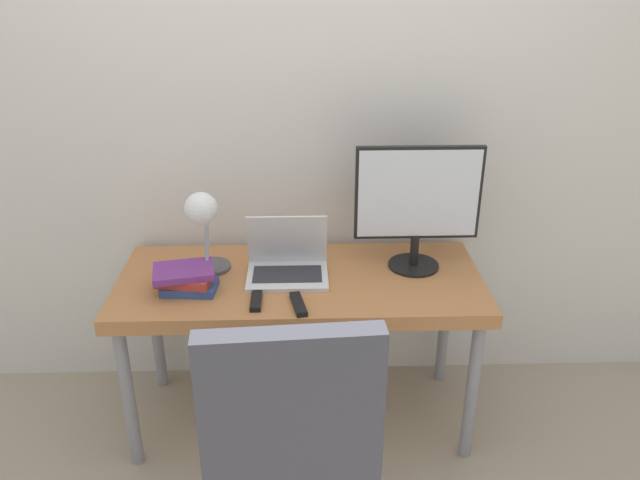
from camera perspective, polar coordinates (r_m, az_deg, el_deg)
ground_plane at (r=2.70m, az=-1.60°, el=-20.11°), size 12.00×12.00×0.00m
wall_back at (r=2.68m, az=-2.02°, el=11.72°), size 8.00×0.05×2.60m
desk at (r=2.56m, az=-1.81°, el=-4.75°), size 1.47×0.63×0.71m
laptop at (r=2.52m, az=-3.00°, el=-2.18°), size 0.32×0.24×0.25m
monitor at (r=2.53m, az=8.92°, el=3.50°), size 0.51×0.21×0.52m
desk_lamp at (r=2.41m, az=-10.64°, el=1.83°), size 0.16×0.28×0.39m
office_chair at (r=1.94m, az=-2.69°, el=-18.14°), size 0.59×0.60×1.05m
book_stack at (r=2.46m, az=-12.16°, el=-3.52°), size 0.26×0.20×0.09m
tv_remote at (r=2.35m, az=-5.86°, el=-5.57°), size 0.04×0.13×0.02m
media_remote at (r=2.32m, az=-2.00°, el=-5.89°), size 0.07×0.16×0.02m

